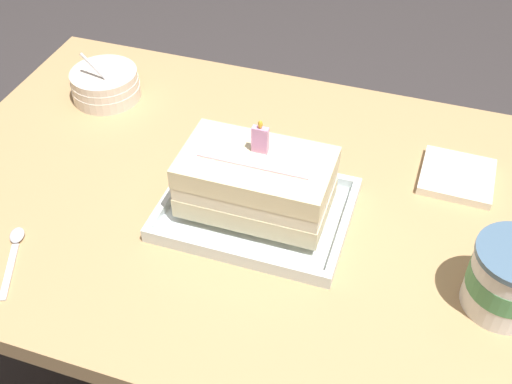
{
  "coord_description": "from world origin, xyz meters",
  "views": [
    {
      "loc": [
        0.23,
        -0.69,
        1.46
      ],
      "look_at": [
        0.01,
        -0.02,
        0.79
      ],
      "focal_mm": 43.69,
      "sensor_mm": 36.0,
      "label": 1
    }
  ],
  "objects_px": {
    "ice_cream_tub": "(509,278)",
    "napkin_pile": "(457,177)",
    "birthday_cake": "(256,182)",
    "foil_tray": "(256,211)",
    "serving_spoon_near_tray": "(15,245)",
    "bowl_stack": "(105,84)"
  },
  "relations": [
    {
      "from": "foil_tray",
      "to": "serving_spoon_near_tray",
      "type": "relative_size",
      "value": 2.23
    },
    {
      "from": "birthday_cake",
      "to": "napkin_pile",
      "type": "bearing_deg",
      "value": 31.97
    },
    {
      "from": "serving_spoon_near_tray",
      "to": "napkin_pile",
      "type": "height_order",
      "value": "napkin_pile"
    },
    {
      "from": "serving_spoon_near_tray",
      "to": "birthday_cake",
      "type": "bearing_deg",
      "value": 29.25
    },
    {
      "from": "foil_tray",
      "to": "serving_spoon_near_tray",
      "type": "distance_m",
      "value": 0.37
    },
    {
      "from": "foil_tray",
      "to": "serving_spoon_near_tray",
      "type": "height_order",
      "value": "foil_tray"
    },
    {
      "from": "foil_tray",
      "to": "serving_spoon_near_tray",
      "type": "bearing_deg",
      "value": -150.75
    },
    {
      "from": "bowl_stack",
      "to": "serving_spoon_near_tray",
      "type": "height_order",
      "value": "bowl_stack"
    },
    {
      "from": "ice_cream_tub",
      "to": "serving_spoon_near_tray",
      "type": "height_order",
      "value": "ice_cream_tub"
    },
    {
      "from": "bowl_stack",
      "to": "serving_spoon_near_tray",
      "type": "relative_size",
      "value": 1.01
    },
    {
      "from": "ice_cream_tub",
      "to": "napkin_pile",
      "type": "xyz_separation_m",
      "value": [
        -0.08,
        0.24,
        -0.05
      ]
    },
    {
      "from": "ice_cream_tub",
      "to": "napkin_pile",
      "type": "relative_size",
      "value": 0.92
    },
    {
      "from": "ice_cream_tub",
      "to": "napkin_pile",
      "type": "distance_m",
      "value": 0.26
    },
    {
      "from": "foil_tray",
      "to": "bowl_stack",
      "type": "relative_size",
      "value": 2.21
    },
    {
      "from": "birthday_cake",
      "to": "ice_cream_tub",
      "type": "height_order",
      "value": "birthday_cake"
    },
    {
      "from": "foil_tray",
      "to": "ice_cream_tub",
      "type": "xyz_separation_m",
      "value": [
        0.37,
        -0.06,
        0.05
      ]
    },
    {
      "from": "birthday_cake",
      "to": "ice_cream_tub",
      "type": "distance_m",
      "value": 0.38
    },
    {
      "from": "foil_tray",
      "to": "birthday_cake",
      "type": "relative_size",
      "value": 1.29
    },
    {
      "from": "bowl_stack",
      "to": "napkin_pile",
      "type": "bearing_deg",
      "value": -2.93
    },
    {
      "from": "foil_tray",
      "to": "birthday_cake",
      "type": "height_order",
      "value": "birthday_cake"
    },
    {
      "from": "foil_tray",
      "to": "birthday_cake",
      "type": "xyz_separation_m",
      "value": [
        -0.0,
        0.0,
        0.06
      ]
    },
    {
      "from": "foil_tray",
      "to": "serving_spoon_near_tray",
      "type": "xyz_separation_m",
      "value": [
        -0.32,
        -0.18,
        -0.0
      ]
    }
  ]
}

